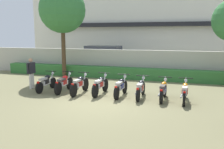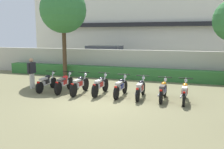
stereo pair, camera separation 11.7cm
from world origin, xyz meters
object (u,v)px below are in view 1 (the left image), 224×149
(parked_car, at_px, (105,57))
(inspector_person, at_px, (31,71))
(motorcycle_in_row_4, at_px, (121,87))
(motorcycle_in_row_1, at_px, (64,83))
(tree_near_inspector, at_px, (62,10))
(motorcycle_in_row_3, at_px, (100,85))
(motorcycle_in_row_7, at_px, (185,92))
(motorcycle_in_row_2, at_px, (80,84))
(motorcycle_in_row_5, at_px, (141,88))
(motorcycle_in_row_0, at_px, (46,82))
(motorcycle_in_row_6, at_px, (163,90))

(parked_car, relative_size, inspector_person, 2.85)
(motorcycle_in_row_4, bearing_deg, motorcycle_in_row_1, 91.35)
(parked_car, height_order, motorcycle_in_row_4, parked_car)
(tree_near_inspector, height_order, motorcycle_in_row_3, tree_near_inspector)
(motorcycle_in_row_7, bearing_deg, motorcycle_in_row_2, 90.22)
(motorcycle_in_row_5, height_order, motorcycle_in_row_7, motorcycle_in_row_7)
(motorcycle_in_row_7, bearing_deg, motorcycle_in_row_5, 87.14)
(parked_car, bearing_deg, motorcycle_in_row_0, -90.34)
(motorcycle_in_row_3, distance_m, motorcycle_in_row_6, 2.92)
(motorcycle_in_row_4, xyz_separation_m, motorcycle_in_row_6, (1.91, -0.08, -0.00))
(motorcycle_in_row_0, relative_size, motorcycle_in_row_2, 0.94)
(parked_car, relative_size, motorcycle_in_row_4, 2.37)
(tree_near_inspector, xyz_separation_m, inspector_person, (0.10, -3.71, -3.39))
(motorcycle_in_row_2, relative_size, inspector_person, 1.24)
(motorcycle_in_row_3, bearing_deg, motorcycle_in_row_1, 92.90)
(inspector_person, bearing_deg, parked_car, 81.31)
(motorcycle_in_row_1, distance_m, motorcycle_in_row_3, 1.87)
(motorcycle_in_row_6, height_order, motorcycle_in_row_7, motorcycle_in_row_7)
(inspector_person, bearing_deg, motorcycle_in_row_2, -6.78)
(motorcycle_in_row_3, bearing_deg, parked_car, 18.75)
(motorcycle_in_row_0, relative_size, motorcycle_in_row_5, 0.99)
(tree_near_inspector, bearing_deg, inspector_person, -88.40)
(tree_near_inspector, height_order, inspector_person, tree_near_inspector)
(parked_car, relative_size, motorcycle_in_row_7, 2.39)
(motorcycle_in_row_0, bearing_deg, motorcycle_in_row_2, -94.52)
(motorcycle_in_row_1, distance_m, inspector_person, 2.10)
(tree_near_inspector, height_order, motorcycle_in_row_7, tree_near_inspector)
(tree_near_inspector, relative_size, motorcycle_in_row_6, 3.25)
(parked_car, height_order, motorcycle_in_row_3, parked_car)
(motorcycle_in_row_4, height_order, motorcycle_in_row_5, motorcycle_in_row_4)
(motorcycle_in_row_7, bearing_deg, tree_near_inspector, 62.81)
(motorcycle_in_row_7, bearing_deg, parked_car, 37.66)
(motorcycle_in_row_4, relative_size, motorcycle_in_row_5, 1.02)
(motorcycle_in_row_1, bearing_deg, motorcycle_in_row_5, -92.44)
(motorcycle_in_row_1, relative_size, motorcycle_in_row_2, 0.96)
(motorcycle_in_row_3, xyz_separation_m, motorcycle_in_row_5, (1.93, -0.06, -0.02))
(inspector_person, bearing_deg, motorcycle_in_row_0, -14.01)
(motorcycle_in_row_7, bearing_deg, motorcycle_in_row_3, 87.82)
(motorcycle_in_row_5, bearing_deg, motorcycle_in_row_6, -94.43)
(motorcycle_in_row_2, relative_size, motorcycle_in_row_7, 1.05)
(motorcycle_in_row_1, bearing_deg, parked_car, 2.88)
(tree_near_inspector, bearing_deg, motorcycle_in_row_6, -30.09)
(inspector_person, bearing_deg, motorcycle_in_row_3, -2.73)
(motorcycle_in_row_1, relative_size, motorcycle_in_row_5, 1.01)
(motorcycle_in_row_1, bearing_deg, motorcycle_in_row_6, -93.13)
(motorcycle_in_row_1, bearing_deg, inspector_person, 80.52)
(motorcycle_in_row_6, bearing_deg, motorcycle_in_row_4, 88.67)
(motorcycle_in_row_4, relative_size, inspector_person, 1.20)
(motorcycle_in_row_2, distance_m, motorcycle_in_row_4, 2.00)
(motorcycle_in_row_4, distance_m, motorcycle_in_row_5, 0.92)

